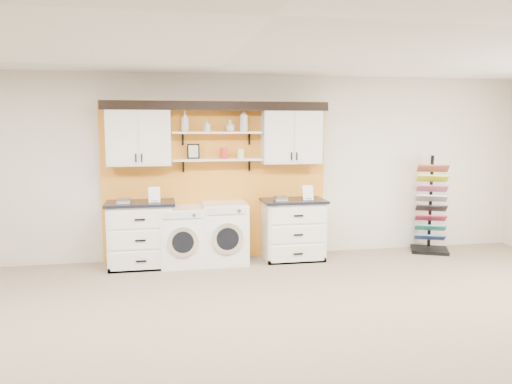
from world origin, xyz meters
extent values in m
plane|color=white|center=(0.00, 0.00, 2.80)|extent=(10.00, 10.00, 0.00)
plane|color=beige|center=(0.00, 4.00, 1.40)|extent=(10.00, 0.00, 10.00)
cube|color=orange|center=(0.00, 3.96, 1.20)|extent=(3.40, 0.07, 2.40)
cube|color=silver|center=(-1.13, 3.80, 1.88)|extent=(0.90, 0.34, 0.84)
cube|color=silver|center=(-1.35, 3.62, 1.88)|extent=(0.42, 0.01, 0.78)
cube|color=silver|center=(-0.91, 3.62, 1.88)|extent=(0.42, 0.01, 0.78)
cube|color=silver|center=(1.13, 3.80, 1.88)|extent=(0.90, 0.34, 0.84)
cube|color=silver|center=(0.91, 3.62, 1.88)|extent=(0.42, 0.01, 0.78)
cube|color=silver|center=(1.35, 3.62, 1.88)|extent=(0.42, 0.01, 0.78)
cube|color=silver|center=(0.00, 3.80, 1.53)|extent=(1.32, 0.28, 0.03)
cube|color=silver|center=(0.00, 3.80, 1.93)|extent=(1.32, 0.28, 0.03)
cube|color=black|center=(0.00, 3.82, 2.33)|extent=(3.30, 0.40, 0.10)
cube|color=black|center=(0.00, 3.63, 2.27)|extent=(3.30, 0.04, 0.04)
cube|color=black|center=(-0.35, 3.85, 1.66)|extent=(0.18, 0.02, 0.22)
cube|color=beige|center=(-0.35, 3.84, 1.66)|extent=(0.14, 0.01, 0.18)
cylinder|color=red|center=(0.10, 3.80, 1.62)|extent=(0.11, 0.11, 0.16)
cylinder|color=silver|center=(0.35, 3.80, 1.61)|extent=(0.10, 0.10, 0.14)
cube|color=silver|center=(-1.13, 3.65, 0.46)|extent=(0.91, 0.60, 0.91)
cube|color=black|center=(-1.13, 3.38, 0.04)|extent=(0.91, 0.06, 0.07)
cube|color=black|center=(-1.13, 3.65, 0.93)|extent=(0.97, 0.66, 0.04)
cube|color=silver|center=(-1.13, 3.34, 0.75)|extent=(0.83, 0.02, 0.25)
cube|color=silver|center=(-1.13, 3.34, 0.46)|extent=(0.83, 0.02, 0.25)
cube|color=silver|center=(-1.13, 3.34, 0.16)|extent=(0.83, 0.02, 0.25)
cube|color=silver|center=(1.13, 3.65, 0.44)|extent=(0.89, 0.60, 0.89)
cube|color=black|center=(1.13, 3.38, 0.03)|extent=(0.89, 0.06, 0.07)
cube|color=black|center=(1.13, 3.65, 0.91)|extent=(0.95, 0.66, 0.04)
cube|color=silver|center=(1.13, 3.34, 0.73)|extent=(0.81, 0.02, 0.25)
cube|color=silver|center=(1.13, 3.34, 0.44)|extent=(0.81, 0.02, 0.25)
cube|color=silver|center=(1.13, 3.34, 0.16)|extent=(0.81, 0.02, 0.25)
cube|color=white|center=(-0.55, 3.65, 0.43)|extent=(0.61, 0.66, 0.86)
cube|color=silver|center=(-0.55, 3.31, 0.79)|extent=(0.52, 0.02, 0.09)
cylinder|color=silver|center=(-0.55, 3.31, 0.41)|extent=(0.43, 0.05, 0.43)
cylinder|color=black|center=(-0.55, 3.29, 0.41)|extent=(0.31, 0.03, 0.31)
cube|color=white|center=(0.08, 3.65, 0.45)|extent=(0.64, 0.66, 0.90)
cube|color=silver|center=(0.08, 3.31, 0.83)|extent=(0.55, 0.02, 0.09)
cylinder|color=silver|center=(0.08, 3.31, 0.44)|extent=(0.45, 0.05, 0.45)
cylinder|color=black|center=(0.08, 3.29, 0.44)|extent=(0.32, 0.03, 0.32)
cube|color=black|center=(3.43, 3.65, 0.03)|extent=(0.71, 0.66, 0.06)
cube|color=black|center=(3.50, 3.80, 0.80)|extent=(0.06, 0.06, 1.51)
cube|color=#3462B8|center=(3.43, 3.67, 0.24)|extent=(0.54, 0.44, 0.14)
cube|color=teal|center=(3.43, 3.67, 0.40)|extent=(0.54, 0.44, 0.14)
cube|color=#BB1636|center=(3.43, 3.67, 0.56)|extent=(0.54, 0.44, 0.14)
cube|color=black|center=(3.43, 3.67, 0.72)|extent=(0.54, 0.44, 0.14)
cube|color=beige|center=(3.43, 3.67, 0.88)|extent=(0.54, 0.44, 0.14)
cube|color=#C3567B|center=(3.43, 3.67, 1.04)|extent=(0.54, 0.44, 0.14)
cube|color=#D7FF1A|center=(3.43, 3.67, 1.20)|extent=(0.54, 0.44, 0.14)
cube|color=#AE5148|center=(3.43, 3.67, 1.36)|extent=(0.54, 0.44, 0.14)
imported|color=silver|center=(-0.47, 3.80, 2.09)|extent=(0.16, 0.16, 0.29)
imported|color=silver|center=(-0.15, 3.80, 2.03)|extent=(0.10, 0.10, 0.17)
imported|color=silver|center=(0.19, 3.80, 2.03)|extent=(0.17, 0.17, 0.17)
imported|color=silver|center=(0.40, 3.80, 2.12)|extent=(0.17, 0.17, 0.34)
camera|label=1|loc=(-0.81, -3.59, 2.02)|focal=35.00mm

